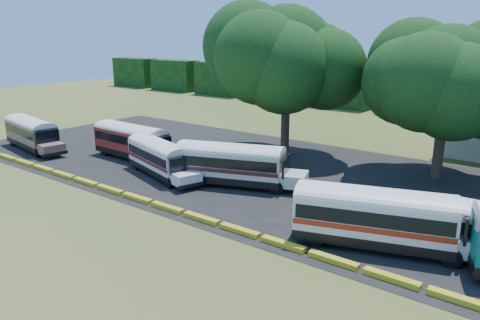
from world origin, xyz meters
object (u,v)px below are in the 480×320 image
Objects in this scene: bus_beige at (32,132)px; tree_west at (287,50)px; bus_white_red at (378,215)px; bus_cream_west at (160,156)px; bus_red at (132,139)px.

tree_west reaches higher than bus_beige.
bus_white_red reaches higher than bus_beige.
bus_white_red is (35.65, -0.46, 0.08)m from bus_beige.
bus_beige reaches higher than bus_cream_west.
bus_cream_west is 15.02m from tree_west.
bus_cream_west is 0.66× the size of tree_west.
tree_west is at bearing 45.08° from bus_red.
bus_cream_west is 0.88× the size of bus_white_red.
bus_red is at bearing 152.42° from bus_white_red.
bus_red is 6.26m from bus_cream_west.
bus_white_red is (24.93, -4.18, 0.05)m from bus_red.
bus_beige is at bearing -147.34° from tree_west.
bus_red is 25.28m from bus_white_red.
bus_white_red is 21.67m from tree_west.
bus_white_red is (19.04, -2.08, 0.23)m from bus_cream_west.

